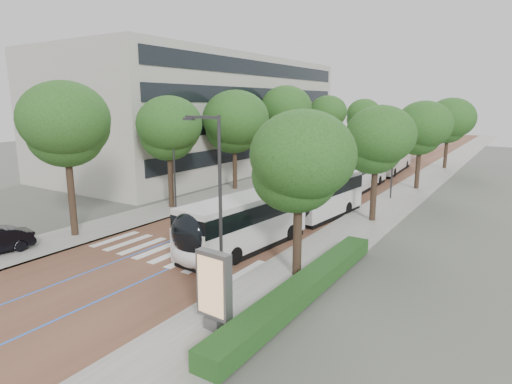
{
  "coord_description": "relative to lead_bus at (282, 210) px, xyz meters",
  "views": [
    {
      "loc": [
        16.89,
        -16.08,
        8.61
      ],
      "look_at": [
        1.01,
        8.63,
        2.4
      ],
      "focal_mm": 30.0,
      "sensor_mm": 36.0,
      "label": 1
    }
  ],
  "objects": [
    {
      "name": "lamp_post_left",
      "position": [
        -9.7,
        0.19,
        2.49
      ],
      "size": [
        0.14,
        0.14,
        8.0
      ],
      "primitive_type": "cylinder",
      "color": "#323134",
      "rests_on": "sidewalk_left"
    },
    {
      "name": "lead_bus",
      "position": [
        0.0,
        0.0,
        0.0
      ],
      "size": [
        4.23,
        18.55,
        3.2
      ],
      "rotation": [
        0.0,
        0.0,
        -0.1
      ],
      "color": "black",
      "rests_on": "ground"
    },
    {
      "name": "bus_queued_0",
      "position": [
        -0.82,
        16.15,
        -0.0
      ],
      "size": [
        2.72,
        12.44,
        3.2
      ],
      "rotation": [
        0.0,
        0.0,
        0.02
      ],
      "color": "silver",
      "rests_on": "ground"
    },
    {
      "name": "trees_right",
      "position": [
        4.1,
        17.88,
        4.18
      ],
      "size": [
        6.02,
        47.52,
        8.55
      ],
      "color": "black",
      "rests_on": "ground"
    },
    {
      "name": "lane_line_right",
      "position": [
        -2.0,
        32.19,
        -1.6
      ],
      "size": [
        0.12,
        126.0,
        0.01
      ],
      "primitive_type": "cube",
      "color": "blue",
      "rests_on": "road"
    },
    {
      "name": "office_building",
      "position": [
        -23.08,
        20.19,
        5.37
      ],
      "size": [
        18.11,
        40.0,
        14.0
      ],
      "color": "#B6B3A8",
      "rests_on": "ground"
    },
    {
      "name": "trees_left",
      "position": [
        -11.1,
        17.26,
        5.01
      ],
      "size": [
        6.39,
        60.53,
        9.87
      ],
      "color": "black",
      "rests_on": "ground"
    },
    {
      "name": "road",
      "position": [
        -3.6,
        32.19,
        -1.62
      ],
      "size": [
        11.0,
        140.0,
        0.02
      ],
      "primitive_type": "cube",
      "color": "brown",
      "rests_on": "ground"
    },
    {
      "name": "lane_line_left",
      "position": [
        -5.2,
        32.19,
        -1.6
      ],
      "size": [
        0.12,
        126.0,
        0.01
      ],
      "primitive_type": "cube",
      "color": "blue",
      "rests_on": "road"
    },
    {
      "name": "sidewalk_right",
      "position": [
        3.9,
        32.19,
        -1.57
      ],
      "size": [
        4.0,
        140.0,
        0.12
      ],
      "primitive_type": "cube",
      "color": "gray",
      "rests_on": "ground"
    },
    {
      "name": "kerb_left",
      "position": [
        -9.2,
        32.19,
        -1.57
      ],
      "size": [
        0.2,
        140.0,
        0.14
      ],
      "primitive_type": "cube",
      "color": "gray",
      "rests_on": "ground"
    },
    {
      "name": "ad_panel",
      "position": [
        3.87,
        -12.16,
        0.1
      ],
      "size": [
        1.5,
        0.61,
        3.07
      ],
      "rotation": [
        0.0,
        0.0,
        -0.07
      ],
      "color": "#59595B",
      "rests_on": "sidewalk_right"
    },
    {
      "name": "sidewalk_left",
      "position": [
        -11.1,
        32.19,
        -1.57
      ],
      "size": [
        4.0,
        140.0,
        0.12
      ],
      "primitive_type": "cube",
      "color": "gray",
      "rests_on": "ground"
    },
    {
      "name": "zebra_crossing",
      "position": [
        -3.4,
        -6.81,
        -1.6
      ],
      "size": [
        10.55,
        3.6,
        0.01
      ],
      "color": "silver",
      "rests_on": "ground"
    },
    {
      "name": "bus_queued_1",
      "position": [
        -1.15,
        29.58,
        -0.0
      ],
      "size": [
        3.18,
        12.51,
        3.2
      ],
      "rotation": [
        0.0,
        0.0,
        0.05
      ],
      "color": "silver",
      "rests_on": "ground"
    },
    {
      "name": "streetlight_near",
      "position": [
        3.02,
        -10.81,
        3.19
      ],
      "size": [
        1.82,
        0.2,
        8.0
      ],
      "color": "#323134",
      "rests_on": "sidewalk_right"
    },
    {
      "name": "kerb_right",
      "position": [
        2.0,
        32.19,
        -1.57
      ],
      "size": [
        0.2,
        140.0,
        0.14
      ],
      "primitive_type": "cube",
      "color": "gray",
      "rests_on": "ground"
    },
    {
      "name": "ground",
      "position": [
        -3.6,
        -7.81,
        -1.63
      ],
      "size": [
        160.0,
        160.0,
        0.0
      ],
      "primitive_type": "plane",
      "color": "#51544C",
      "rests_on": "ground"
    },
    {
      "name": "streetlight_far",
      "position": [
        3.02,
        14.19,
        3.19
      ],
      "size": [
        1.82,
        0.2,
        8.0
      ],
      "color": "#323134",
      "rests_on": "sidewalk_right"
    },
    {
      "name": "hedge",
      "position": [
        5.5,
        -7.81,
        -1.11
      ],
      "size": [
        1.2,
        14.0,
        0.8
      ],
      "primitive_type": "cube",
      "color": "#194317",
      "rests_on": "sidewalk_right"
    }
  ]
}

